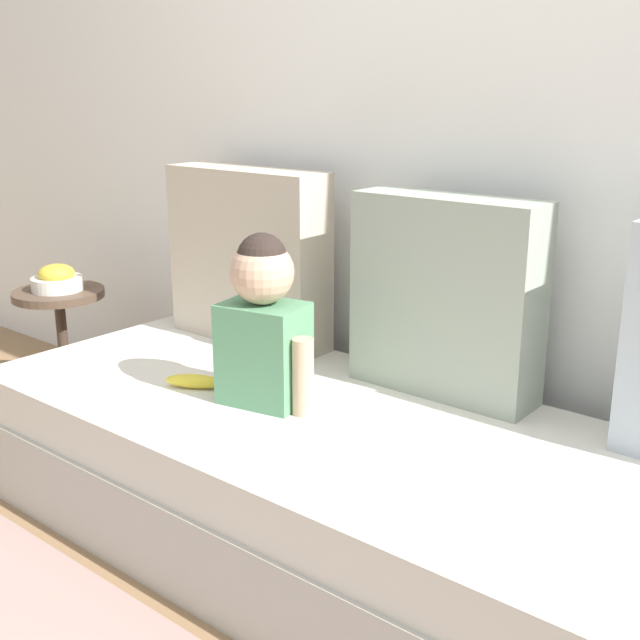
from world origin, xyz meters
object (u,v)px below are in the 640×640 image
at_px(banana, 195,381).
at_px(couch, 370,499).
at_px(fruit_bowl, 57,279).
at_px(throw_pillow_center, 446,297).
at_px(throw_pillow_left, 248,256).
at_px(toddler, 263,321).
at_px(side_table, 61,317).

bearing_deg(banana, couch, 9.29).
xyz_separation_m(banana, fruit_bowl, (-1.03, 0.24, 0.09)).
xyz_separation_m(throw_pillow_center, fruit_bowl, (-1.57, -0.18, -0.16)).
bearing_deg(throw_pillow_left, couch, -24.17).
height_order(couch, fruit_bowl, fruit_bowl).
bearing_deg(throw_pillow_center, toddler, -131.88).
xyz_separation_m(throw_pillow_left, toddler, (0.41, -0.37, -0.06)).
relative_size(toddler, banana, 2.69).
xyz_separation_m(couch, banana, (-0.54, -0.09, 0.21)).
height_order(throw_pillow_left, side_table, throw_pillow_left).
distance_m(couch, side_table, 1.59).
xyz_separation_m(couch, throw_pillow_left, (-0.74, 0.33, 0.48)).
distance_m(toddler, banana, 0.30).
height_order(banana, side_table, side_table).
relative_size(toddler, side_table, 1.01).
bearing_deg(throw_pillow_center, banana, -142.37).
relative_size(banana, fruit_bowl, 0.89).
bearing_deg(banana, fruit_bowl, 166.90).
xyz_separation_m(throw_pillow_center, banana, (-0.54, -0.42, -0.25)).
bearing_deg(fruit_bowl, banana, -13.10).
relative_size(throw_pillow_center, fruit_bowl, 2.81).
bearing_deg(toddler, side_table, 171.56).
distance_m(throw_pillow_left, throw_pillow_center, 0.74).
relative_size(couch, toddler, 5.20).
bearing_deg(throw_pillow_left, banana, -65.37).
relative_size(throw_pillow_left, banana, 3.43).
xyz_separation_m(throw_pillow_left, banana, (0.19, -0.42, -0.26)).
distance_m(couch, banana, 0.59).
bearing_deg(toddler, fruit_bowl, 171.56).
distance_m(throw_pillow_left, toddler, 0.55).
relative_size(couch, throw_pillow_center, 4.41).
bearing_deg(side_table, toddler, -8.44).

